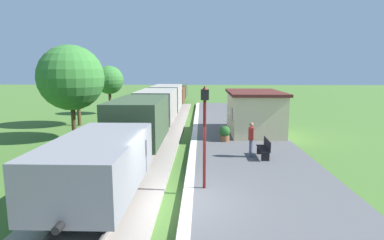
% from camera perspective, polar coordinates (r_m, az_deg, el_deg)
% --- Properties ---
extents(ground_plane, '(160.00, 160.00, 0.00)m').
position_cam_1_polar(ground_plane, '(10.86, -3.02, -15.34)').
color(ground_plane, '#47702D').
extents(platform_slab, '(6.00, 60.00, 0.25)m').
position_cam_1_polar(platform_slab, '(11.03, 14.35, -14.52)').
color(platform_slab, '#565659').
rests_on(platform_slab, ground).
extents(platform_edge_stripe, '(0.36, 60.00, 0.01)m').
position_cam_1_polar(platform_edge_stripe, '(10.74, -0.83, -14.16)').
color(platform_edge_stripe, silver).
rests_on(platform_edge_stripe, platform_slab).
extents(track_ballast, '(3.80, 60.00, 0.12)m').
position_cam_1_polar(track_ballast, '(11.28, -15.66, -14.39)').
color(track_ballast, '#9E9389').
rests_on(track_ballast, ground).
extents(rail_near, '(0.07, 60.00, 0.14)m').
position_cam_1_polar(rail_near, '(11.05, -12.01, -14.03)').
color(rail_near, slate).
rests_on(rail_near, track_ballast).
extents(rail_far, '(0.07, 60.00, 0.14)m').
position_cam_1_polar(rail_far, '(11.46, -19.22, -13.48)').
color(rail_far, slate).
rests_on(rail_far, track_ballast).
extents(freight_train, '(2.50, 39.20, 2.72)m').
position_cam_1_polar(freight_train, '(26.03, -5.45, 2.65)').
color(freight_train, gray).
rests_on(freight_train, rail_near).
extents(station_hut, '(3.50, 5.80, 2.78)m').
position_cam_1_polar(station_hut, '(21.77, 11.11, 1.50)').
color(station_hut, beige).
rests_on(station_hut, platform_slab).
extents(bench_near_hut, '(0.42, 1.50, 0.91)m').
position_cam_1_polar(bench_near_hut, '(15.77, 12.94, -4.94)').
color(bench_near_hut, black).
rests_on(bench_near_hut, platform_slab).
extents(bench_down_platform, '(0.42, 1.50, 0.91)m').
position_cam_1_polar(bench_down_platform, '(26.48, 8.37, 0.89)').
color(bench_down_platform, black).
rests_on(bench_down_platform, platform_slab).
extents(person_waiting, '(0.32, 0.43, 1.71)m').
position_cam_1_polar(person_waiting, '(15.65, 10.59, -3.23)').
color(person_waiting, '#474C66').
rests_on(person_waiting, platform_slab).
extents(potted_planter, '(0.64, 0.64, 0.92)m').
position_cam_1_polar(potted_planter, '(18.90, 5.93, -2.40)').
color(potted_planter, brown).
rests_on(potted_planter, platform_slab).
extents(lamp_post_near, '(0.28, 0.28, 3.70)m').
position_cam_1_polar(lamp_post_near, '(11.06, 2.29, 0.30)').
color(lamp_post_near, '#591414').
rests_on(lamp_post_near, platform_slab).
extents(tree_trackside_far, '(4.10, 4.10, 6.00)m').
position_cam_1_polar(tree_trackside_far, '(21.41, -20.96, 7.10)').
color(tree_trackside_far, '#4C3823').
rests_on(tree_trackside_far, ground).
extents(tree_field_left, '(3.94, 3.94, 5.82)m').
position_cam_1_polar(tree_field_left, '(26.70, -20.02, 7.23)').
color(tree_field_left, '#4C3823').
rests_on(tree_field_left, ground).
extents(tree_field_distant, '(2.80, 2.80, 4.81)m').
position_cam_1_polar(tree_field_distant, '(32.71, -14.69, 6.96)').
color(tree_field_distant, '#4C3823').
rests_on(tree_field_distant, ground).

